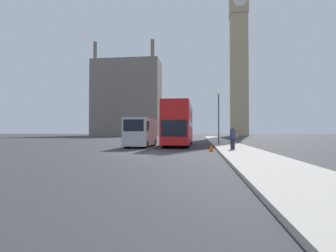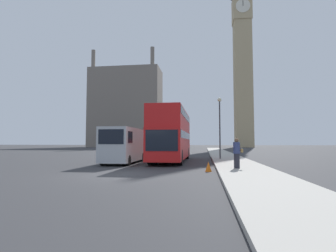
# 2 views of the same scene
# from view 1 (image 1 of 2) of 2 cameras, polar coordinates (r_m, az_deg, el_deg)

# --- Properties ---
(ground_plane) EXTENTS (300.00, 300.00, 0.00)m
(ground_plane) POSITION_cam_1_polar(r_m,az_deg,el_deg) (17.88, -5.06, -5.90)
(ground_plane) COLOR #333335
(sidewalk_strip) EXTENTS (3.13, 120.00, 0.15)m
(sidewalk_strip) POSITION_cam_1_polar(r_m,az_deg,el_deg) (17.71, 16.31, -5.66)
(sidewalk_strip) COLOR #ADA89E
(sidewalk_strip) RESTS_ON ground_plane
(clock_tower) EXTENTS (6.11, 6.28, 64.02)m
(clock_tower) POSITION_cam_1_polar(r_m,az_deg,el_deg) (99.96, 15.15, 17.11)
(clock_tower) COLOR tan
(clock_tower) RESTS_ON ground_plane
(building_block_distant) EXTENTS (24.64, 10.99, 33.76)m
(building_block_distant) POSITION_cam_1_polar(r_m,az_deg,el_deg) (98.89, -8.93, 6.00)
(building_block_distant) COLOR slate
(building_block_distant) RESTS_ON ground_plane
(red_double_decker_bus) EXTENTS (2.47, 10.92, 4.23)m
(red_double_decker_bus) POSITION_cam_1_polar(r_m,az_deg,el_deg) (27.06, 2.43, 0.71)
(red_double_decker_bus) COLOR red
(red_double_decker_bus) RESTS_ON ground_plane
(white_van) EXTENTS (2.09, 5.90, 2.69)m
(white_van) POSITION_cam_1_polar(r_m,az_deg,el_deg) (24.89, -5.90, -1.28)
(white_van) COLOR #B2B7BC
(white_van) RESTS_ON ground_plane
(pedestrian) EXTENTS (0.54, 0.38, 1.70)m
(pedestrian) POSITION_cam_1_polar(r_m,az_deg,el_deg) (20.15, 13.90, -2.50)
(pedestrian) COLOR #23232D
(pedestrian) RESTS_ON sidewalk_strip
(street_lamp) EXTENTS (0.36, 0.36, 5.51)m
(street_lamp) POSITION_cam_1_polar(r_m,az_deg,el_deg) (28.88, 10.96, 3.42)
(street_lamp) COLOR #38383D
(street_lamp) RESTS_ON sidewalk_strip
(traffic_cone) EXTENTS (0.36, 0.36, 0.55)m
(traffic_cone) POSITION_cam_1_polar(r_m,az_deg,el_deg) (19.46, 9.40, -4.70)
(traffic_cone) COLOR orange
(traffic_cone) RESTS_ON ground_plane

